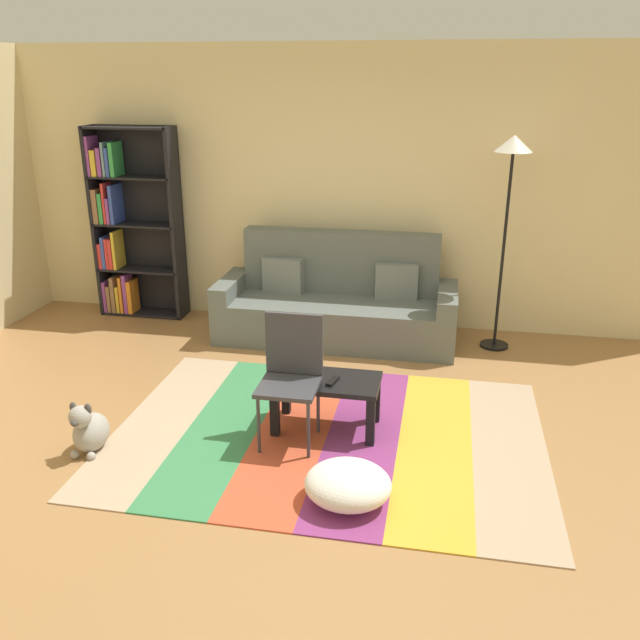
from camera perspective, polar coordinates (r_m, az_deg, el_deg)
ground_plane at (r=4.73m, az=-2.61°, el=-10.49°), size 14.00×14.00×0.00m
back_wall at (r=6.65m, az=2.37°, el=11.12°), size 6.80×0.10×2.70m
rug at (r=4.80m, az=0.65°, el=-9.85°), size 3.02×2.20×0.01m
couch at (r=6.39m, az=1.47°, el=1.35°), size 2.26×0.80×1.00m
bookshelf at (r=7.18m, az=-16.16°, el=7.61°), size 0.90×0.28×1.94m
coffee_table at (r=4.74m, az=0.56°, el=-5.93°), size 0.76×0.42×0.39m
pouf at (r=4.08m, az=2.41°, el=-13.91°), size 0.52×0.48×0.24m
dog at (r=4.82m, az=-19.20°, el=-8.89°), size 0.22×0.35×0.40m
standing_lamp at (r=6.08m, az=16.06°, el=12.00°), size 0.32×0.32×1.93m
tv_remote at (r=4.66m, az=1.09°, el=-5.26°), size 0.08×0.16×0.02m
folding_chair at (r=4.55m, az=-2.47°, el=-4.16°), size 0.40×0.40×0.90m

